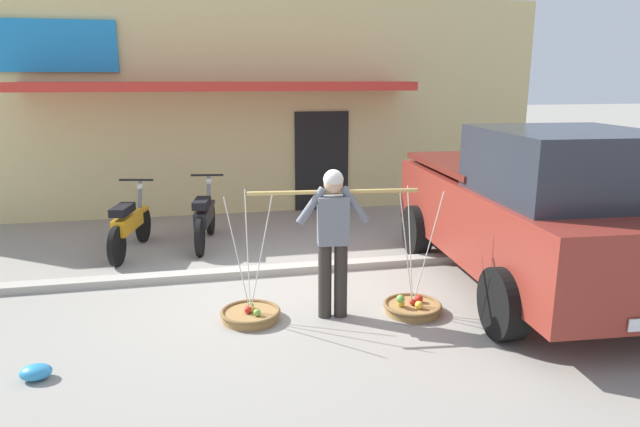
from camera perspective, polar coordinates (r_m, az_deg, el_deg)
name	(u,v)px	position (r m, az deg, el deg)	size (l,w,h in m)	color
ground_plane	(282,291)	(7.28, -3.89, -7.86)	(90.00, 90.00, 0.00)	gray
sidewalk_curb	(274,270)	(7.91, -4.64, -5.70)	(20.00, 0.24, 0.10)	#AEA89C
fruit_vendor	(333,234)	(6.22, 1.33, -2.05)	(1.86, 0.24, 1.70)	#2D2823
fruit_basket_left_side	(251,314)	(6.48, -7.04, -10.01)	(0.68, 0.68, 1.45)	#9E7542
fruit_basket_right_side	(412,307)	(6.70, 9.31, -9.26)	(0.68, 0.68, 1.45)	#9E7542
motorcycle_nearest_shop	(129,225)	(9.13, -18.71, -1.11)	(0.59, 1.80, 1.09)	black
motorcycle_second_in_row	(205,218)	(9.28, -11.57, -0.43)	(0.54, 1.81, 1.09)	black
parked_truck	(531,210)	(7.56, 20.56, 0.30)	(2.41, 4.82, 2.10)	maroon
storefront_building	(217,102)	(13.66, -10.32, 11.04)	(13.00, 6.00, 4.20)	#DBC684
plastic_litter_bag	(36,372)	(5.87, -26.79, -14.12)	(0.28, 0.22, 0.14)	#3393D1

